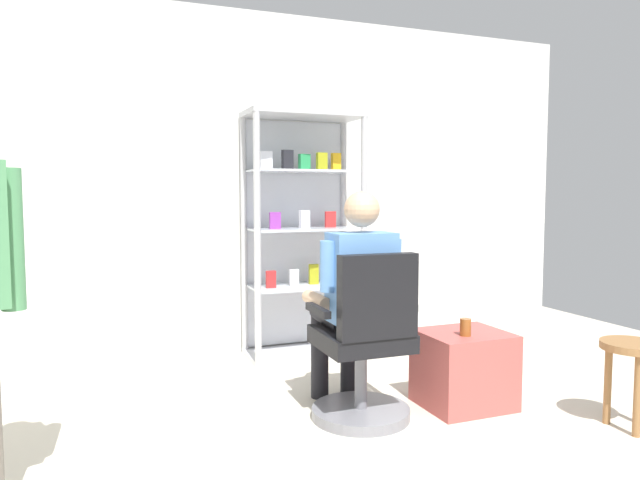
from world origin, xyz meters
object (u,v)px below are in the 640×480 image
at_px(storage_crate, 464,369).
at_px(wooden_stool, 631,360).
at_px(display_cabinet_main, 301,233).
at_px(tea_glass, 465,327).
at_px(office_chair, 365,352).
at_px(seated_shopkeeper, 354,291).

relative_size(storage_crate, wooden_stool, 1.05).
relative_size(display_cabinet_main, tea_glass, 18.80).
bearing_deg(tea_glass, wooden_stool, -38.16).
bearing_deg(storage_crate, office_chair, -179.56).
distance_m(display_cabinet_main, storage_crate, 1.72).
bearing_deg(seated_shopkeeper, storage_crate, -13.54).
bearing_deg(wooden_stool, display_cabinet_main, 119.29).
height_order(display_cabinet_main, storage_crate, display_cabinet_main).
bearing_deg(tea_glass, seated_shopkeeper, 159.07).
bearing_deg(display_cabinet_main, wooden_stool, -60.71).
xyz_separation_m(office_chair, wooden_stool, (1.30, -0.61, -0.02)).
bearing_deg(seated_shopkeeper, office_chair, -90.66).
relative_size(seated_shopkeeper, wooden_stool, 2.70).
relative_size(display_cabinet_main, storage_crate, 3.78).
xyz_separation_m(display_cabinet_main, storage_crate, (0.52, -1.46, -0.74)).
distance_m(seated_shopkeeper, wooden_stool, 1.55).
distance_m(seated_shopkeeper, storage_crate, 0.83).
bearing_deg(wooden_stool, office_chair, 154.87).
xyz_separation_m(display_cabinet_main, wooden_stool, (1.16, -2.07, -0.59)).
height_order(office_chair, wooden_stool, office_chair).
relative_size(storage_crate, tea_glass, 4.97).
bearing_deg(seated_shopkeeper, tea_glass, -20.93).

